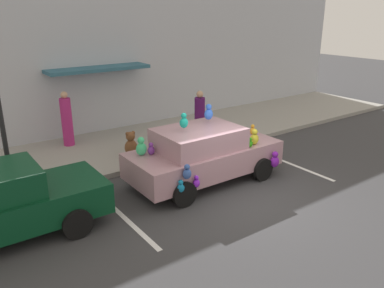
{
  "coord_description": "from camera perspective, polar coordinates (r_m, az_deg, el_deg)",
  "views": [
    {
      "loc": [
        -6.23,
        -6.48,
        4.51
      ],
      "look_at": [
        -0.19,
        1.97,
        0.9
      ],
      "focal_mm": 36.3,
      "sensor_mm": 36.0,
      "label": 1
    }
  ],
  "objects": [
    {
      "name": "ground_plane",
      "position": [
        10.05,
        7.46,
        -7.65
      ],
      "size": [
        60.0,
        60.0,
        0.0
      ],
      "primitive_type": "plane",
      "color": "#38383A"
    },
    {
      "name": "sidewalk",
      "position": [
        13.79,
        -6.72,
        0.27
      ],
      "size": [
        24.0,
        4.0,
        0.15
      ],
      "primitive_type": "cube",
      "color": "gray",
      "rests_on": "ground"
    },
    {
      "name": "storefront_building",
      "position": [
        15.03,
        -11.33,
        13.78
      ],
      "size": [
        24.0,
        1.25,
        6.4
      ],
      "color": "#B2B7C1",
      "rests_on": "ground"
    },
    {
      "name": "parking_stripe_front",
      "position": [
        12.5,
        13.52,
        -2.53
      ],
      "size": [
        0.12,
        3.6,
        0.01
      ],
      "primitive_type": "cube",
      "color": "silver",
      "rests_on": "ground"
    },
    {
      "name": "parking_stripe_rear",
      "position": [
        9.33,
        -10.49,
        -10.05
      ],
      "size": [
        0.12,
        3.6,
        0.01
      ],
      "primitive_type": "cube",
      "color": "silver",
      "rests_on": "ground"
    },
    {
      "name": "plush_covered_car",
      "position": [
        10.54,
        1.67,
        -1.45
      ],
      "size": [
        4.25,
        2.13,
        2.07
      ],
      "color": "#A97F8A",
      "rests_on": "ground"
    },
    {
      "name": "teddy_bear_on_sidewalk",
      "position": [
        12.3,
        -8.97,
        -0.04
      ],
      "size": [
        0.41,
        0.34,
        0.78
      ],
      "color": "brown",
      "rests_on": "sidewalk"
    },
    {
      "name": "pedestrian_near_shopfront",
      "position": [
        13.6,
        -17.91,
        3.28
      ],
      "size": [
        0.36,
        0.36,
        1.84
      ],
      "color": "#AD266F",
      "rests_on": "sidewalk"
    },
    {
      "name": "pedestrian_by_lamp",
      "position": [
        13.91,
        1.13,
        4.2
      ],
      "size": [
        0.37,
        0.37,
        1.66
      ],
      "color": "#4D1454",
      "rests_on": "sidewalk"
    }
  ]
}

